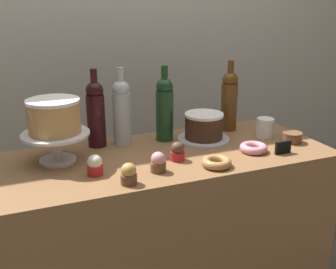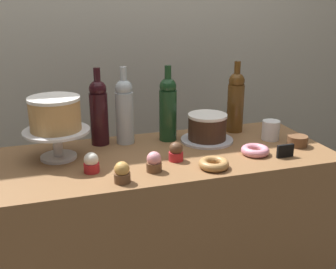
% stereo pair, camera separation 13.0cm
% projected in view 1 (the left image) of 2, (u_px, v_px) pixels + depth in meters
% --- Properties ---
extents(back_wall, '(6.00, 0.05, 2.60)m').
position_uv_depth(back_wall, '(110.00, 40.00, 2.27)').
color(back_wall, '#BCB7A8').
rests_on(back_wall, ground_plane).
extents(display_counter, '(1.31, 0.55, 0.93)m').
position_uv_depth(display_counter, '(168.00, 253.00, 1.79)').
color(display_counter, brown).
rests_on(display_counter, ground_plane).
extents(cake_stand_pedestal, '(0.25, 0.25, 0.12)m').
position_uv_depth(cake_stand_pedestal, '(56.00, 142.00, 1.54)').
color(cake_stand_pedestal, silver).
rests_on(cake_stand_pedestal, display_counter).
extents(white_layer_cake, '(0.19, 0.19, 0.13)m').
position_uv_depth(white_layer_cake, '(54.00, 116.00, 1.50)').
color(white_layer_cake, tan).
rests_on(white_layer_cake, cake_stand_pedestal).
extents(silver_serving_platter, '(0.23, 0.23, 0.01)m').
position_uv_depth(silver_serving_platter, '(204.00, 139.00, 1.80)').
color(silver_serving_platter, silver).
rests_on(silver_serving_platter, display_counter).
extents(chocolate_round_cake, '(0.17, 0.17, 0.11)m').
position_uv_depth(chocolate_round_cake, '(204.00, 126.00, 1.78)').
color(chocolate_round_cake, '#3D2619').
rests_on(chocolate_round_cake, silver_serving_platter).
extents(wine_bottle_amber, '(0.08, 0.08, 0.33)m').
position_uv_depth(wine_bottle_amber, '(229.00, 100.00, 1.90)').
color(wine_bottle_amber, '#5B3814').
rests_on(wine_bottle_amber, display_counter).
extents(wine_bottle_green, '(0.08, 0.08, 0.33)m').
position_uv_depth(wine_bottle_green, '(165.00, 108.00, 1.76)').
color(wine_bottle_green, '#193D1E').
rests_on(wine_bottle_green, display_counter).
extents(wine_bottle_clear, '(0.08, 0.08, 0.33)m').
position_uv_depth(wine_bottle_clear, '(122.00, 111.00, 1.71)').
color(wine_bottle_clear, '#B2BCC1').
rests_on(wine_bottle_clear, display_counter).
extents(wine_bottle_dark_red, '(0.08, 0.08, 0.33)m').
position_uv_depth(wine_bottle_dark_red, '(96.00, 113.00, 1.68)').
color(wine_bottle_dark_red, black).
rests_on(wine_bottle_dark_red, display_counter).
extents(cupcake_caramel, '(0.06, 0.06, 0.07)m').
position_uv_depth(cupcake_caramel, '(129.00, 174.00, 1.37)').
color(cupcake_caramel, brown).
rests_on(cupcake_caramel, display_counter).
extents(cupcake_vanilla, '(0.06, 0.06, 0.07)m').
position_uv_depth(cupcake_vanilla, '(95.00, 165.00, 1.44)').
color(cupcake_vanilla, red).
rests_on(cupcake_vanilla, display_counter).
extents(cupcake_strawberry, '(0.06, 0.06, 0.07)m').
position_uv_depth(cupcake_strawberry, '(158.00, 163.00, 1.46)').
color(cupcake_strawberry, brown).
rests_on(cupcake_strawberry, display_counter).
extents(cupcake_chocolate, '(0.06, 0.06, 0.07)m').
position_uv_depth(cupcake_chocolate, '(178.00, 152.00, 1.57)').
color(cupcake_chocolate, red).
rests_on(cupcake_chocolate, display_counter).
extents(donut_pink, '(0.11, 0.11, 0.03)m').
position_uv_depth(donut_pink, '(254.00, 148.00, 1.66)').
color(donut_pink, pink).
rests_on(donut_pink, display_counter).
extents(donut_maple, '(0.11, 0.11, 0.03)m').
position_uv_depth(donut_maple, '(217.00, 162.00, 1.51)').
color(donut_maple, '#B27F47').
rests_on(donut_maple, display_counter).
extents(cookie_stack, '(0.08, 0.08, 0.04)m').
position_uv_depth(cookie_stack, '(292.00, 137.00, 1.77)').
color(cookie_stack, brown).
rests_on(cookie_stack, display_counter).
extents(price_sign_chalkboard, '(0.07, 0.01, 0.05)m').
position_uv_depth(price_sign_chalkboard, '(283.00, 147.00, 1.63)').
color(price_sign_chalkboard, black).
rests_on(price_sign_chalkboard, display_counter).
extents(coffee_cup_ceramic, '(0.08, 0.08, 0.09)m').
position_uv_depth(coffee_cup_ceramic, '(265.00, 128.00, 1.83)').
color(coffee_cup_ceramic, white).
rests_on(coffee_cup_ceramic, display_counter).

